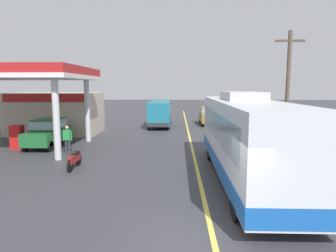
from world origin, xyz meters
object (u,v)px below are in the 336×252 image
object	(u,v)px
pedestrian_near_pump	(67,138)
minibus_opposing_lane	(160,112)
motorcycle_parked_forecourt	(74,159)
car_trailing_behind_bus	(208,115)
car_at_pump	(49,131)
coach_bus_main	(246,139)

from	to	relation	value
pedestrian_near_pump	minibus_opposing_lane	bearing A→B (deg)	68.68
motorcycle_parked_forecourt	pedestrian_near_pump	size ratio (longest dim) A/B	1.08
car_trailing_behind_bus	pedestrian_near_pump	bearing A→B (deg)	-124.89
pedestrian_near_pump	car_trailing_behind_bus	distance (m)	16.79
motorcycle_parked_forecourt	car_trailing_behind_bus	xyz separation A→B (m)	(8.13, 16.82, 0.57)
car_at_pump	coach_bus_main	bearing A→B (deg)	-30.31
coach_bus_main	car_trailing_behind_bus	bearing A→B (deg)	89.06
minibus_opposing_lane	pedestrian_near_pump	size ratio (longest dim) A/B	3.69
coach_bus_main	car_at_pump	xyz separation A→B (m)	(-11.37, 6.64, -0.71)
pedestrian_near_pump	car_trailing_behind_bus	bearing A→B (deg)	55.11
minibus_opposing_lane	pedestrian_near_pump	xyz separation A→B (m)	(-4.69, -12.02, -0.54)
coach_bus_main	motorcycle_parked_forecourt	distance (m)	8.06
minibus_opposing_lane	pedestrian_near_pump	world-z (taller)	minibus_opposing_lane
pedestrian_near_pump	coach_bus_main	bearing A→B (deg)	-25.73
motorcycle_parked_forecourt	pedestrian_near_pump	bearing A→B (deg)	115.73
minibus_opposing_lane	motorcycle_parked_forecourt	size ratio (longest dim) A/B	3.41
motorcycle_parked_forecourt	pedestrian_near_pump	distance (m)	3.43
pedestrian_near_pump	motorcycle_parked_forecourt	bearing A→B (deg)	-64.27
car_at_pump	motorcycle_parked_forecourt	xyz separation A→B (m)	(3.54, -5.22, -0.57)
car_at_pump	car_trailing_behind_bus	size ratio (longest dim) A/B	1.00
pedestrian_near_pump	car_trailing_behind_bus	size ratio (longest dim) A/B	0.40
minibus_opposing_lane	pedestrian_near_pump	bearing A→B (deg)	-111.32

